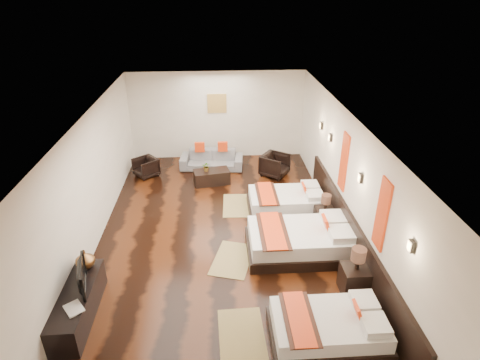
{
  "coord_description": "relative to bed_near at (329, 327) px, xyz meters",
  "views": [
    {
      "loc": [
        -0.05,
        -7.54,
        5.28
      ],
      "look_at": [
        0.47,
        0.75,
        1.1
      ],
      "focal_mm": 29.91,
      "sensor_mm": 36.0,
      "label": 1
    }
  ],
  "objects": [
    {
      "name": "bed_far",
      "position": [
        0.0,
        4.11,
        0.01
      ],
      "size": [
        1.91,
        1.2,
        0.73
      ],
      "color": "black",
      "rests_on": "floor"
    },
    {
      "name": "sconce_far",
      "position": [
        1.01,
        4.34,
        1.61
      ],
      "size": [
        0.07,
        0.12,
        0.18
      ],
      "color": "black",
      "rests_on": "right_wall"
    },
    {
      "name": "coffee_table",
      "position": [
        -1.91,
        5.72,
        -0.04
      ],
      "size": [
        1.08,
        0.68,
        0.4
      ],
      "primitive_type": "cube",
      "rotation": [
        0.0,
        0.0,
        0.19
      ],
      "color": "black",
      "rests_on": "floor"
    },
    {
      "name": "tv_console",
      "position": [
        -4.19,
        0.74,
        0.03
      ],
      "size": [
        0.5,
        1.8,
        0.55
      ],
      "primitive_type": "cube",
      "color": "black",
      "rests_on": "floor"
    },
    {
      "name": "armchair_left",
      "position": [
        -3.85,
        6.32,
        0.04
      ],
      "size": [
        0.87,
        0.87,
        0.57
      ],
      "primitive_type": "imported",
      "rotation": [
        0.0,
        0.0,
        -0.89
      ],
      "color": "black",
      "rests_on": "floor"
    },
    {
      "name": "armchair_right",
      "position": [
        -0.02,
        6.13,
        0.09
      ],
      "size": [
        1.01,
        1.01,
        0.67
      ],
      "primitive_type": "imported",
      "rotation": [
        0.0,
        0.0,
        0.95
      ],
      "color": "black",
      "rests_on": "floor"
    },
    {
      "name": "floor",
      "position": [
        -1.69,
        2.94,
        -0.24
      ],
      "size": [
        5.5,
        9.5,
        0.01
      ],
      "primitive_type": "cube",
      "color": "black",
      "rests_on": "ground"
    },
    {
      "name": "nightstand_b",
      "position": [
        0.75,
        3.3,
        0.05
      ],
      "size": [
        0.43,
        0.43,
        0.85
      ],
      "color": "black",
      "rests_on": "floor"
    },
    {
      "name": "jute_mat_far",
      "position": [
        -1.24,
        4.39,
        -0.24
      ],
      "size": [
        0.8,
        1.23,
        0.01
      ],
      "primitive_type": "cube",
      "rotation": [
        0.0,
        0.0,
        -0.04
      ],
      "color": "olive",
      "rests_on": "floor"
    },
    {
      "name": "headboard_panel",
      "position": [
        1.02,
        2.14,
        0.21
      ],
      "size": [
        0.08,
        6.6,
        0.9
      ],
      "primitive_type": "cube",
      "color": "black",
      "rests_on": "floor"
    },
    {
      "name": "back_wall",
      "position": [
        -1.69,
        7.69,
        1.16
      ],
      "size": [
        5.5,
        0.01,
        2.8
      ],
      "primitive_type": "cube",
      "color": "silver",
      "rests_on": "floor"
    },
    {
      "name": "orange_panel_a",
      "position": [
        1.04,
        1.04,
        1.46
      ],
      "size": [
        0.04,
        0.4,
        1.3
      ],
      "primitive_type": "cube",
      "color": "#D86014",
      "rests_on": "right_wall"
    },
    {
      "name": "figurine",
      "position": [
        -4.19,
        1.41,
        0.49
      ],
      "size": [
        0.42,
        0.42,
        0.36
      ],
      "primitive_type": "imported",
      "rotation": [
        0.0,
        0.0,
        0.25
      ],
      "color": "brown",
      "rests_on": "tv_console"
    },
    {
      "name": "bed_near",
      "position": [
        0.0,
        0.0,
        0.0
      ],
      "size": [
        1.87,
        1.18,
        0.71
      ],
      "color": "black",
      "rests_on": "floor"
    },
    {
      "name": "sconce_lounge",
      "position": [
        1.01,
        5.24,
        1.61
      ],
      "size": [
        0.07,
        0.12,
        0.18
      ],
      "color": "black",
      "rests_on": "right_wall"
    },
    {
      "name": "book",
      "position": [
        -4.19,
        0.27,
        0.32
      ],
      "size": [
        0.4,
        0.42,
        0.03
      ],
      "primitive_type": "imported",
      "rotation": [
        0.0,
        0.0,
        0.65
      ],
      "color": "black",
      "rests_on": "tv_console"
    },
    {
      "name": "sofa",
      "position": [
        -1.91,
        6.77,
        0.03
      ],
      "size": [
        1.97,
        0.93,
        0.56
      ],
      "primitive_type": "imported",
      "rotation": [
        0.0,
        0.0,
        -0.1
      ],
      "color": "slate",
      "rests_on": "floor"
    },
    {
      "name": "sconce_mid",
      "position": [
        1.01,
        2.14,
        1.61
      ],
      "size": [
        0.07,
        0.12,
        0.18
      ],
      "color": "black",
      "rests_on": "right_wall"
    },
    {
      "name": "tv",
      "position": [
        -4.14,
        0.87,
        0.54
      ],
      "size": [
        0.3,
        0.81,
        0.47
      ],
      "primitive_type": "imported",
      "rotation": [
        0.0,
        0.0,
        1.82
      ],
      "color": "black",
      "rests_on": "tv_console"
    },
    {
      "name": "jute_mat_mid",
      "position": [
        -1.47,
        2.16,
        -0.24
      ],
      "size": [
        1.06,
        1.36,
        0.01
      ],
      "primitive_type": "cube",
      "rotation": [
        0.0,
        0.0,
        -0.29
      ],
      "color": "olive",
      "rests_on": "floor"
    },
    {
      "name": "jute_mat_near",
      "position": [
        -1.41,
        0.14,
        -0.24
      ],
      "size": [
        0.79,
        1.22,
        0.01
      ],
      "primitive_type": "cube",
      "rotation": [
        0.0,
        0.0,
        0.03
      ],
      "color": "olive",
      "rests_on": "floor"
    },
    {
      "name": "left_wall",
      "position": [
        -4.44,
        2.94,
        1.16
      ],
      "size": [
        0.01,
        9.5,
        2.8
      ],
      "primitive_type": "cube",
      "color": "silver",
      "rests_on": "floor"
    },
    {
      "name": "sconce_near",
      "position": [
        1.01,
        -0.06,
        1.61
      ],
      "size": [
        0.07,
        0.12,
        0.18
      ],
      "color": "black",
      "rests_on": "right_wall"
    },
    {
      "name": "nightstand_a",
      "position": [
        0.75,
        1.06,
        0.1
      ],
      "size": [
        0.5,
        0.5,
        0.98
      ],
      "color": "black",
      "rests_on": "floor"
    },
    {
      "name": "gold_artwork",
      "position": [
        -1.69,
        7.67,
        1.56
      ],
      "size": [
        0.6,
        0.04,
        0.6
      ],
      "primitive_type": "cube",
      "color": "#AD873F",
      "rests_on": "back_wall"
    },
    {
      "name": "table_plant",
      "position": [
        -2.04,
        5.71,
        0.29
      ],
      "size": [
        0.28,
        0.25,
        0.27
      ],
      "primitive_type": "imported",
      "rotation": [
        0.0,
        0.0,
        -0.15
      ],
      "color": "#306120",
      "rests_on": "coffee_table"
    },
    {
      "name": "right_wall",
      "position": [
        1.06,
        2.94,
        1.16
      ],
      "size": [
        0.01,
        9.5,
        2.8
      ],
      "primitive_type": "cube",
      "color": "silver",
      "rests_on": "floor"
    },
    {
      "name": "orange_panel_b",
      "position": [
        1.04,
        3.24,
        1.46
      ],
      "size": [
        0.04,
        0.4,
        1.3
      ],
      "primitive_type": "cube",
      "color": "#D86014",
      "rests_on": "right_wall"
    },
    {
      "name": "ceiling",
      "position": [
        -1.69,
        2.94,
        2.56
      ],
      "size": [
        5.5,
        9.5,
        0.01
      ],
      "primitive_type": "cube",
      "color": "white",
      "rests_on": "floor"
    },
    {
      "name": "bed_mid",
      "position": [
        0.0,
        2.34,
        0.05
      ],
      "size": [
        2.25,
        1.41,
        0.86
      ],
      "color": "black",
      "rests_on": "floor"
    }
  ]
}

